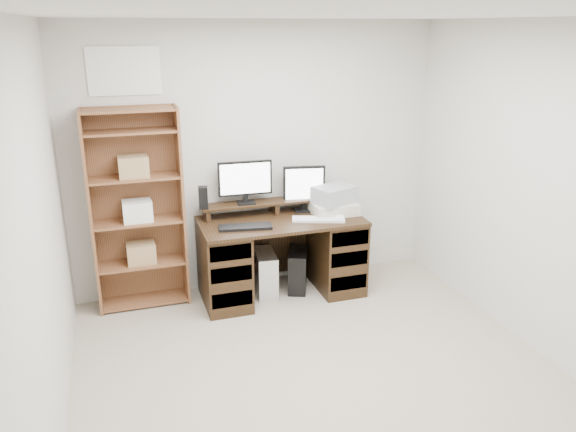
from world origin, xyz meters
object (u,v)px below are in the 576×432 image
desk (281,255)px  tower_silver (265,273)px  monitor_wide (245,180)px  monitor_small (304,187)px  printer (334,208)px  bookshelf (137,208)px  tower_black (298,269)px

desk → tower_silver: desk is taller
tower_silver → desk: bearing=-17.6°
monitor_wide → tower_silver: (0.14, -0.15, -0.89)m
monitor_small → printer: monitor_small is taller
monitor_small → printer: bearing=-25.5°
desk → printer: bearing=1.1°
desk → monitor_wide: size_ratio=2.98×
monitor_small → tower_silver: bearing=-153.8°
desk → printer: 0.67m
printer → tower_silver: bearing=175.8°
bookshelf → monitor_small: bearing=-1.1°
tower_black → bookshelf: size_ratio=0.24×
tower_black → bookshelf: bookshelf is taller
bookshelf → tower_silver: bearing=-7.7°
monitor_wide → tower_silver: 0.91m
desk → monitor_small: 0.69m
desk → tower_silver: (-0.14, 0.06, -0.18)m
desk → bookshelf: 1.38m
tower_black → tower_silver: bearing=-160.4°
tower_silver → tower_black: tower_silver is taller
bookshelf → tower_black: bearing=-6.4°
desk → tower_silver: 0.24m
printer → tower_black: 0.70m
monitor_wide → tower_black: bearing=-16.9°
monitor_small → desk: bearing=-137.2°
desk → monitor_small: bearing=32.5°
monitor_small → tower_black: monitor_small is taller
tower_black → monitor_wide: bearing=-178.2°
printer → bookshelf: 1.80m
monitor_wide → printer: size_ratio=1.20×
printer → tower_black: bearing=173.3°
desk → bookshelf: bearing=170.4°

